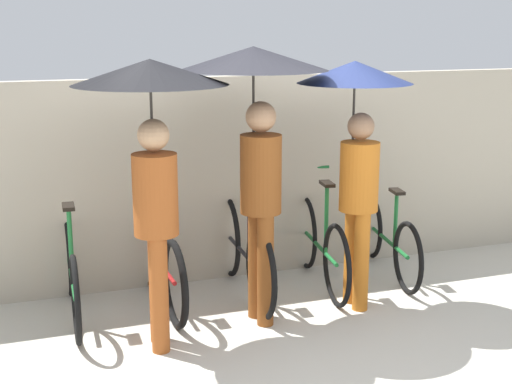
# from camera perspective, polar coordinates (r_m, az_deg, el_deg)

# --- Properties ---
(ground_plane) EXTENTS (30.00, 30.00, 0.00)m
(ground_plane) POSITION_cam_1_polar(r_m,az_deg,el_deg) (5.18, 4.00, -13.42)
(ground_plane) COLOR beige
(back_wall) EXTENTS (10.92, 0.12, 1.87)m
(back_wall) POSITION_cam_1_polar(r_m,az_deg,el_deg) (6.55, -2.48, 1.07)
(back_wall) COLOR #B2A893
(back_wall) RESTS_ON ground
(parked_bicycle_0) EXTENTS (0.44, 1.70, 1.01)m
(parked_bicycle_0) POSITION_cam_1_polar(r_m,az_deg,el_deg) (5.96, -14.53, -6.34)
(parked_bicycle_0) COLOR black
(parked_bicycle_0) RESTS_ON ground
(parked_bicycle_1) EXTENTS (0.44, 1.66, 1.04)m
(parked_bicycle_1) POSITION_cam_1_polar(r_m,az_deg,el_deg) (6.06, -7.63, -5.63)
(parked_bicycle_1) COLOR black
(parked_bicycle_1) RESTS_ON ground
(parked_bicycle_2) EXTENTS (0.44, 1.82, 1.03)m
(parked_bicycle_2) POSITION_cam_1_polar(r_m,az_deg,el_deg) (6.23, -1.04, -4.74)
(parked_bicycle_2) COLOR black
(parked_bicycle_2) RESTS_ON ground
(parked_bicycle_3) EXTENTS (0.44, 1.69, 1.01)m
(parked_bicycle_3) POSITION_cam_1_polar(r_m,az_deg,el_deg) (6.48, 5.13, -4.22)
(parked_bicycle_3) COLOR black
(parked_bicycle_3) RESTS_ON ground
(parked_bicycle_4) EXTENTS (0.47, 1.65, 1.04)m
(parked_bicycle_4) POSITION_cam_1_polar(r_m,az_deg,el_deg) (6.87, 10.47, -3.64)
(parked_bicycle_4) COLOR black
(parked_bicycle_4) RESTS_ON ground
(pedestrian_leading) EXTENTS (1.11, 1.11, 2.09)m
(pedestrian_leading) POSITION_cam_1_polar(r_m,az_deg,el_deg) (5.06, -8.32, 5.90)
(pedestrian_leading) COLOR #9E4C1E
(pedestrian_leading) RESTS_ON ground
(pedestrian_center) EXTENTS (1.15, 1.15, 2.16)m
(pedestrian_center) POSITION_cam_1_polar(r_m,az_deg,el_deg) (5.46, -0.03, 7.31)
(pedestrian_center) COLOR brown
(pedestrian_center) RESTS_ON ground
(pedestrian_trailing) EXTENTS (0.94, 0.94, 2.04)m
(pedestrian_trailing) POSITION_cam_1_polar(r_m,az_deg,el_deg) (5.84, 8.03, 5.77)
(pedestrian_trailing) COLOR #C66B1E
(pedestrian_trailing) RESTS_ON ground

